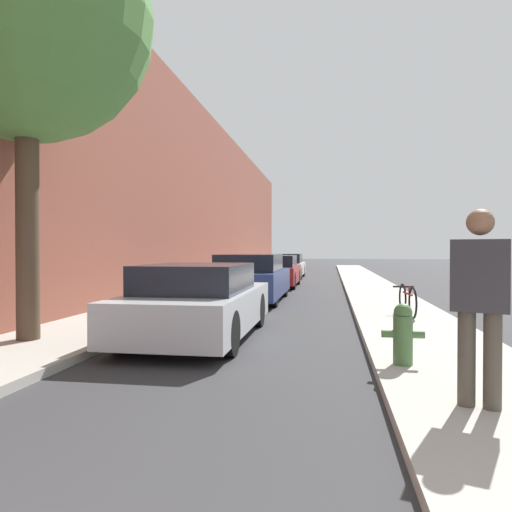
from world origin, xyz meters
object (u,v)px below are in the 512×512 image
object	(u,v)px
parked_car_navy	(251,278)
pedestrian	(480,296)
fire_hydrant	(403,333)
parked_car_red	(276,271)
bicycle	(407,300)
parked_car_white	(286,266)
parked_car_silver	(199,302)
street_tree_near	(26,16)

from	to	relation	value
parked_car_navy	pedestrian	bearing A→B (deg)	-68.36
fire_hydrant	pedestrian	bearing A→B (deg)	-73.65
parked_car_red	bicycle	bearing A→B (deg)	-66.45
parked_car_white	fire_hydrant	distance (m)	19.13
parked_car_navy	parked_car_white	distance (m)	11.29
parked_car_red	pedestrian	size ratio (longest dim) A/B	2.43
parked_car_silver	parked_car_navy	xyz separation A→B (m)	(-0.10, 5.75, 0.05)
parked_car_red	pedestrian	world-z (taller)	pedestrian
bicycle	fire_hydrant	bearing A→B (deg)	-103.20
parked_car_silver	parked_car_white	xyz separation A→B (m)	(-0.13, 17.04, 0.01)
parked_car_navy	pedestrian	xyz separation A→B (m)	(3.58, -9.03, 0.43)
parked_car_red	fire_hydrant	size ratio (longest dim) A/B	5.73
pedestrian	parked_car_red	bearing A→B (deg)	121.82
parked_car_silver	fire_hydrant	world-z (taller)	parked_car_silver
parked_car_navy	street_tree_near	bearing A→B (deg)	-108.46
parked_car_white	street_tree_near	world-z (taller)	street_tree_near
parked_car_white	pedestrian	size ratio (longest dim) A/B	2.53
parked_car_red	bicycle	size ratio (longest dim) A/B	2.69
street_tree_near	bicycle	xyz separation A→B (m)	(6.17, 3.58, -4.61)
parked_car_red	parked_car_navy	bearing A→B (deg)	-91.41
bicycle	pedestrian	bearing A→B (deg)	-96.57
fire_hydrant	pedestrian	distance (m)	1.63
parked_car_red	parked_car_silver	bearing A→B (deg)	-90.18
parked_car_navy	bicycle	world-z (taller)	parked_car_navy
parked_car_red	bicycle	world-z (taller)	parked_car_red
parked_car_red	street_tree_near	distance (m)	13.19
parked_car_silver	street_tree_near	xyz separation A→B (m)	(-2.39, -1.11, 4.45)
parked_car_navy	fire_hydrant	xyz separation A→B (m)	(3.16, -7.57, -0.16)
fire_hydrant	street_tree_near	bearing A→B (deg)	172.56
parked_car_navy	fire_hydrant	world-z (taller)	parked_car_navy
parked_car_navy	street_tree_near	size ratio (longest dim) A/B	0.66
fire_hydrant	bicycle	size ratio (longest dim) A/B	0.47
pedestrian	bicycle	distance (m)	5.79
parked_car_silver	bicycle	world-z (taller)	parked_car_silver
parked_car_silver	fire_hydrant	distance (m)	3.56
pedestrian	street_tree_near	bearing A→B (deg)	178.02
fire_hydrant	bicycle	world-z (taller)	fire_hydrant
street_tree_near	pedestrian	bearing A→B (deg)	-20.28
parked_car_silver	street_tree_near	world-z (taller)	street_tree_near
parked_car_silver	parked_car_navy	bearing A→B (deg)	90.96
pedestrian	bicycle	world-z (taller)	pedestrian
parked_car_white	pedestrian	world-z (taller)	pedestrian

